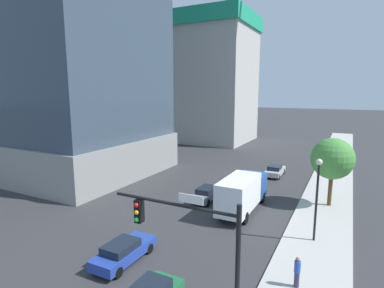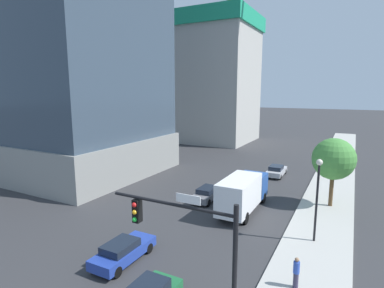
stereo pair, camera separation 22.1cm
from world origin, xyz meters
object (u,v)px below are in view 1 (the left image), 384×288
(street_tree, at_px, (333,159))
(street_lamp, at_px, (317,188))
(construction_building, at_px, (217,73))
(box_truck, at_px, (242,192))
(traffic_light_pole, at_px, (192,242))
(car_gray, at_px, (207,193))
(pedestrian_blue_shirt, at_px, (297,272))
(car_blue, at_px, (124,251))
(car_silver, at_px, (275,170))

(street_tree, bearing_deg, street_lamp, -93.58)
(construction_building, xyz_separation_m, box_truck, (17.98, -36.51, -12.70))
(traffic_light_pole, bearing_deg, car_gray, 112.36)
(street_tree, distance_m, pedestrian_blue_shirt, 14.68)
(traffic_light_pole, distance_m, pedestrian_blue_shirt, 7.65)
(street_tree, bearing_deg, construction_building, 128.25)
(traffic_light_pole, distance_m, street_tree, 20.47)
(construction_building, bearing_deg, street_lamp, -58.39)
(street_lamp, bearing_deg, traffic_light_pole, -107.16)
(box_truck, relative_size, pedestrian_blue_shirt, 4.55)
(construction_building, relative_size, street_lamp, 6.00)
(box_truck, height_order, pedestrian_blue_shirt, box_truck)
(traffic_light_pole, distance_m, street_lamp, 12.55)
(car_blue, height_order, box_truck, box_truck)
(car_silver, bearing_deg, car_gray, -108.35)
(car_gray, xyz_separation_m, car_silver, (4.03, 12.14, -0.00))
(car_blue, distance_m, box_truck, 12.22)
(construction_building, xyz_separation_m, car_silver, (17.98, -23.08, -13.87))
(traffic_light_pole, xyz_separation_m, car_blue, (-6.75, 3.64, -3.92))
(car_gray, relative_size, box_truck, 0.59)
(car_blue, distance_m, pedestrian_blue_shirt, 10.43)
(traffic_light_pole, bearing_deg, pedestrian_blue_shirt, 59.33)
(street_tree, relative_size, car_gray, 1.36)
(car_gray, distance_m, pedestrian_blue_shirt, 14.70)
(car_gray, bearing_deg, car_silver, 71.65)
(traffic_light_pole, distance_m, car_blue, 8.61)
(street_tree, height_order, car_silver, street_tree)
(street_tree, height_order, box_truck, street_tree)
(pedestrian_blue_shirt, bearing_deg, traffic_light_pole, -120.67)
(construction_building, bearing_deg, car_gray, -68.39)
(box_truck, bearing_deg, car_silver, 90.00)
(car_blue, height_order, pedestrian_blue_shirt, pedestrian_blue_shirt)
(construction_building, distance_m, traffic_light_pole, 56.50)
(traffic_light_pole, height_order, box_truck, traffic_light_pole)
(traffic_light_pole, bearing_deg, car_blue, 151.65)
(traffic_light_pole, relative_size, car_silver, 1.46)
(street_lamp, height_order, pedestrian_blue_shirt, street_lamp)
(car_silver, bearing_deg, street_lamp, -68.82)
(street_tree, distance_m, car_gray, 12.18)
(traffic_light_pole, bearing_deg, street_tree, 78.15)
(street_tree, height_order, car_blue, street_tree)
(street_lamp, distance_m, street_tree, 8.09)
(box_truck, bearing_deg, street_tree, 35.38)
(street_tree, height_order, pedestrian_blue_shirt, street_tree)
(construction_building, height_order, street_lamp, construction_building)
(construction_building, distance_m, street_tree, 41.44)
(street_tree, bearing_deg, car_gray, -161.63)
(construction_building, relative_size, car_silver, 8.05)
(traffic_light_pole, height_order, car_silver, traffic_light_pole)
(street_tree, relative_size, car_blue, 1.39)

